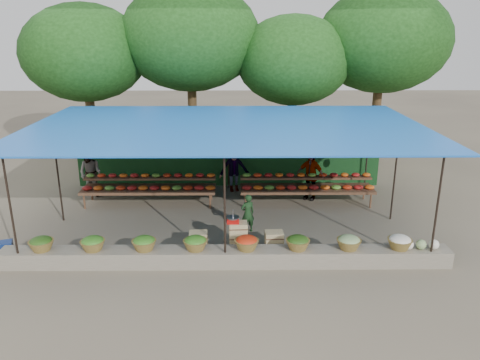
{
  "coord_description": "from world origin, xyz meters",
  "views": [
    {
      "loc": [
        0.25,
        -12.7,
        5.35
      ],
      "look_at": [
        0.37,
        0.2,
        1.16
      ],
      "focal_mm": 35.0,
      "sensor_mm": 36.0,
      "label": 1
    }
  ],
  "objects_px": {
    "weighing_scale": "(233,219)",
    "blue_crate_front": "(55,257)",
    "vendor_seated": "(248,213)",
    "blue_crate_back": "(3,247)",
    "crate_counter": "(237,239)"
  },
  "relations": [
    {
      "from": "weighing_scale",
      "to": "blue_crate_back",
      "type": "distance_m",
      "value": 5.82
    },
    {
      "from": "blue_crate_front",
      "to": "blue_crate_back",
      "type": "height_order",
      "value": "blue_crate_front"
    },
    {
      "from": "blue_crate_front",
      "to": "vendor_seated",
      "type": "bearing_deg",
      "value": 31.05
    },
    {
      "from": "crate_counter",
      "to": "vendor_seated",
      "type": "distance_m",
      "value": 1.22
    },
    {
      "from": "weighing_scale",
      "to": "blue_crate_front",
      "type": "bearing_deg",
      "value": -172.29
    },
    {
      "from": "vendor_seated",
      "to": "blue_crate_back",
      "type": "height_order",
      "value": "vendor_seated"
    },
    {
      "from": "crate_counter",
      "to": "blue_crate_back",
      "type": "distance_m",
      "value": 5.88
    },
    {
      "from": "weighing_scale",
      "to": "vendor_seated",
      "type": "relative_size",
      "value": 0.32
    },
    {
      "from": "weighing_scale",
      "to": "blue_crate_front",
      "type": "xyz_separation_m",
      "value": [
        -4.26,
        -0.58,
        -0.71
      ]
    },
    {
      "from": "blue_crate_front",
      "to": "blue_crate_back",
      "type": "relative_size",
      "value": 1.09
    },
    {
      "from": "weighing_scale",
      "to": "blue_crate_back",
      "type": "height_order",
      "value": "weighing_scale"
    },
    {
      "from": "vendor_seated",
      "to": "blue_crate_front",
      "type": "relative_size",
      "value": 2.26
    },
    {
      "from": "vendor_seated",
      "to": "blue_crate_back",
      "type": "relative_size",
      "value": 2.47
    },
    {
      "from": "crate_counter",
      "to": "blue_crate_back",
      "type": "height_order",
      "value": "crate_counter"
    },
    {
      "from": "weighing_scale",
      "to": "blue_crate_back",
      "type": "bearing_deg",
      "value": -179.92
    }
  ]
}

